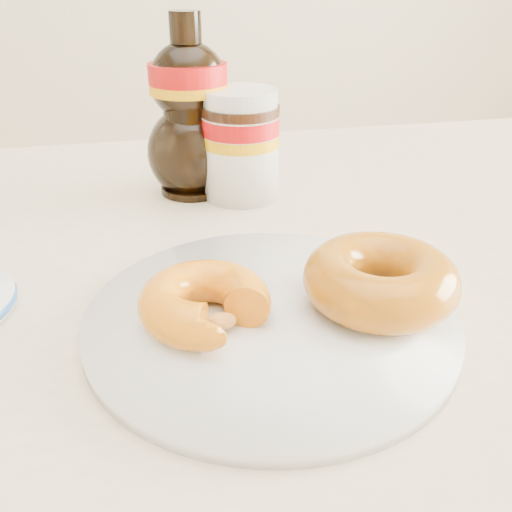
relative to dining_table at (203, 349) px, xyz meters
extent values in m
cube|color=beige|center=(0.00, 0.00, 0.06)|extent=(1.40, 0.90, 0.04)
cylinder|color=#C6B28C|center=(0.62, 0.37, -0.31)|extent=(0.06, 0.06, 0.71)
cylinder|color=white|center=(0.04, -0.09, 0.09)|extent=(0.28, 0.28, 0.01)
torus|color=white|center=(0.04, -0.09, 0.09)|extent=(0.28, 0.28, 0.01)
torus|color=orange|center=(-0.01, -0.10, 0.11)|extent=(0.12, 0.12, 0.03)
torus|color=#B0540B|center=(0.13, -0.10, 0.12)|extent=(0.12, 0.12, 0.04)
cylinder|color=white|center=(0.07, 0.18, 0.13)|extent=(0.09, 0.09, 0.10)
cylinder|color=#840406|center=(0.07, 0.18, 0.17)|extent=(0.09, 0.09, 0.02)
cylinder|color=#D89905|center=(0.07, 0.18, 0.15)|extent=(0.09, 0.09, 0.01)
cylinder|color=black|center=(0.07, 0.18, 0.18)|extent=(0.09, 0.09, 0.01)
cylinder|color=white|center=(0.07, 0.18, 0.20)|extent=(0.08, 0.08, 0.02)
camera|label=1|loc=(-0.05, -0.45, 0.33)|focal=40.00mm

